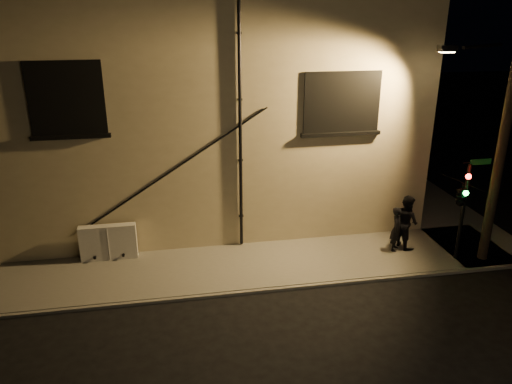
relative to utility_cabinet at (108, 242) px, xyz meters
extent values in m
plane|color=black|center=(6.24, -2.70, -0.72)|extent=(90.00, 90.00, 0.00)
cube|color=#636059|center=(3.24, -1.20, -0.66)|extent=(20.00, 3.00, 0.12)
cube|color=#636059|center=(12.74, 5.30, -0.66)|extent=(3.00, 16.00, 0.12)
cube|color=#C2B28B|center=(3.24, 6.30, 3.53)|extent=(16.00, 12.00, 8.50)
cube|color=black|center=(-0.76, 0.28, 4.68)|extent=(2.20, 0.10, 2.20)
cube|color=black|center=(-0.76, 0.29, 4.68)|extent=(1.98, 0.05, 1.98)
cube|color=black|center=(7.84, 0.28, 4.28)|extent=(2.60, 0.10, 2.00)
cube|color=#A5B28C|center=(7.84, 0.29, 4.28)|extent=(2.38, 0.05, 1.78)
cylinder|color=black|center=(4.44, 0.22, 3.59)|extent=(0.11, 0.11, 8.30)
cylinder|color=black|center=(2.24, 0.25, 2.28)|extent=(5.96, 0.04, 3.75)
cylinder|color=black|center=(2.36, 0.25, 2.34)|extent=(5.96, 0.04, 3.75)
cube|color=silver|center=(0.00, 0.00, 0.00)|extent=(1.81, 0.31, 1.19)
imported|color=black|center=(9.55, -1.09, 0.18)|extent=(0.63, 0.68, 1.56)
imported|color=black|center=(9.97, -0.90, 0.34)|extent=(0.88, 1.04, 1.88)
cylinder|color=black|center=(11.29, -2.01, 1.04)|extent=(0.12, 0.12, 3.27)
imported|color=black|center=(11.07, -2.13, 1.73)|extent=(0.86, 2.01, 0.79)
sphere|color=#FF140C|center=(11.09, -2.31, 2.37)|extent=(0.17, 0.17, 0.17)
sphere|color=#14FF3F|center=(11.09, -2.31, 1.83)|extent=(0.17, 0.17, 0.17)
cube|color=#0C4C1E|center=(11.64, -2.01, 2.72)|extent=(0.70, 0.03, 0.18)
cylinder|color=black|center=(12.17, -2.16, 2.98)|extent=(0.31, 0.31, 7.38)
cylinder|color=black|center=(11.37, -1.61, 6.15)|extent=(1.87, 1.02, 0.10)
cube|color=black|center=(10.57, -1.06, 6.05)|extent=(0.55, 0.28, 0.18)
cube|color=#FFC672|center=(10.57, -1.06, 5.95)|extent=(0.42, 0.20, 0.04)
camera|label=1|loc=(2.12, -15.30, 7.33)|focal=35.00mm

